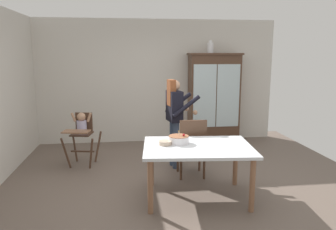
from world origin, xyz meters
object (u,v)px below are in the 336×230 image
Objects in this scene: high_chair_with_toddler at (82,129)px; birthday_cake at (179,139)px; adult_person at (175,112)px; dining_table at (198,152)px; ceramic_vase at (210,47)px; serving_bowl at (165,143)px; dining_chair_far_side at (192,144)px; china_cabinet at (214,98)px.

birthday_cake is at bearing -32.73° from high_chair_with_toddler.
adult_person is 1.33m from dining_table.
adult_person reaches higher than high_chair_with_toddler.
ceramic_vase is 0.18× the size of adult_person.
birthday_cake is at bearing 163.98° from adult_person.
high_chair_with_toddler is at bearing 136.51° from birthday_cake.
adult_person is 1.14m from birthday_cake.
ceramic_vase reaches higher than adult_person.
high_chair_with_toddler reaches higher than dining_table.
dining_chair_far_side reaches higher than serving_bowl.
serving_bowl is at bearing -117.40° from china_cabinet.
high_chair_with_toddler is at bearing -23.54° from dining_chair_far_side.
high_chair_with_toddler is (-2.72, -1.25, -0.34)m from china_cabinet.
ceramic_vase is at bearing 72.71° from dining_table.
dining_chair_far_side is (0.07, 0.74, -0.10)m from dining_table.
ceramic_vase is 3.18m from birthday_cake.
china_cabinet reaches higher than dining_chair_far_side.
birthday_cake is 0.20m from serving_bowl.
dining_table is at bearing 175.09° from adult_person.
adult_person is at bearing 84.25° from birthday_cake.
serving_bowl is (-0.43, 0.11, 0.12)m from dining_table.
dining_table is at bearing -31.56° from high_chair_with_toddler.
dining_chair_far_side is (0.19, -0.54, -0.41)m from adult_person.
china_cabinet is at bearing 65.47° from birthday_cake.
high_chair_with_toddler is 1.97m from serving_bowl.
dining_table is (-0.88, -2.83, -1.44)m from ceramic_vase.
ceramic_vase reaches higher than high_chair_with_toddler.
ceramic_vase is 0.28× the size of dining_chair_far_side.
ceramic_vase is at bearing 36.45° from high_chair_with_toddler.
dining_chair_far_side reaches higher than birthday_cake.
birthday_cake is (-0.23, 0.16, 0.14)m from dining_table.
dining_table is 0.32m from birthday_cake.
adult_person is at bearing -68.92° from dining_chair_far_side.
china_cabinet is at bearing 70.78° from dining_table.
china_cabinet is at bearing 62.60° from serving_bowl.
china_cabinet is at bearing -2.04° from ceramic_vase.
adult_person is 8.50× the size of serving_bowl.
birthday_cake is at bearing 14.76° from serving_bowl.
birthday_cake reaches higher than dining_table.
adult_person reaches higher than serving_bowl.
china_cabinet is 7.31× the size of ceramic_vase.
dining_table is (0.12, -1.28, -0.32)m from adult_person.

